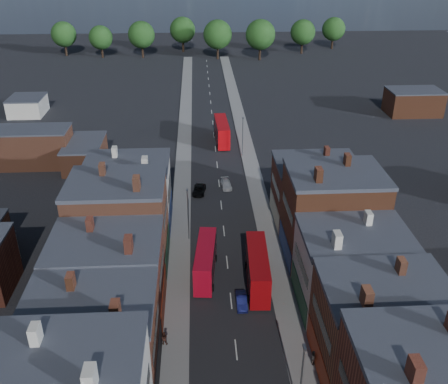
{
  "coord_description": "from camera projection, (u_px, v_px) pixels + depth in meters",
  "views": [
    {
      "loc": [
        -3.44,
        -31.37,
        39.59
      ],
      "look_at": [
        0.0,
        31.7,
        6.73
      ],
      "focal_mm": 40.0,
      "sensor_mm": 36.0,
      "label": 1
    }
  ],
  "objects": [
    {
      "name": "pavement_east",
      "position": [
        254.0,
        177.0,
        90.8
      ],
      "size": [
        3.0,
        200.0,
        0.12
      ],
      "primitive_type": "cube",
      "color": "gray",
      "rests_on": "ground"
    },
    {
      "name": "lamp_post_2",
      "position": [
        188.0,
        211.0,
        70.38
      ],
      "size": [
        0.25,
        0.7,
        8.12
      ],
      "color": "slate",
      "rests_on": "ground"
    },
    {
      "name": "pavement_west",
      "position": [
        183.0,
        179.0,
        90.17
      ],
      "size": [
        3.0,
        200.0,
        0.12
      ],
      "primitive_type": "cube",
      "color": "gray",
      "rests_on": "ground"
    },
    {
      "name": "bus_0",
      "position": [
        206.0,
        260.0,
        63.9
      ],
      "size": [
        3.23,
        10.08,
        4.28
      ],
      "rotation": [
        0.0,
        0.0,
        -0.1
      ],
      "color": "red",
      "rests_on": "ground"
    },
    {
      "name": "terrace_west",
      "position": [
        81.0,
        373.0,
        42.73
      ],
      "size": [
        12.0,
        80.0,
        12.23
      ],
      "primitive_type": "cube",
      "color": "brown",
      "rests_on": "ground"
    },
    {
      "name": "bus_1",
      "position": [
        258.0,
        268.0,
        62.08
      ],
      "size": [
        3.06,
        10.77,
        4.61
      ],
      "rotation": [
        0.0,
        0.0,
        -0.04
      ],
      "color": "#A5090D",
      "rests_on": "ground"
    },
    {
      "name": "lamp_post_1",
      "position": [
        302.0,
        375.0,
        44.3
      ],
      "size": [
        0.25,
        0.7,
        8.12
      ],
      "color": "slate",
      "rests_on": "ground"
    },
    {
      "name": "bus_2",
      "position": [
        222.0,
        131.0,
        104.92
      ],
      "size": [
        3.07,
        10.94,
        4.69
      ],
      "rotation": [
        0.0,
        0.0,
        0.04
      ],
      "color": "#B9080D",
      "rests_on": "ground"
    },
    {
      "name": "terrace_east",
      "position": [
        401.0,
        359.0,
        44.08
      ],
      "size": [
        12.0,
        80.0,
        12.23
      ],
      "primitive_type": "cube",
      "color": "brown",
      "rests_on": "ground"
    },
    {
      "name": "ped_1",
      "position": [
        164.0,
        338.0,
        53.56
      ],
      "size": [
        0.83,
        0.52,
        1.63
      ],
      "primitive_type": "imported",
      "rotation": [
        0.0,
        0.0,
        3.03
      ],
      "color": "#43231B",
      "rests_on": "pavement_west"
    },
    {
      "name": "car_2",
      "position": [
        199.0,
        190.0,
        85.11
      ],
      "size": [
        2.58,
        4.58,
        1.21
      ],
      "primitive_type": "imported",
      "rotation": [
        0.0,
        0.0,
        -0.14
      ],
      "color": "black",
      "rests_on": "ground"
    },
    {
      "name": "car_3",
      "position": [
        226.0,
        184.0,
        87.16
      ],
      "size": [
        2.0,
        4.14,
        1.16
      ],
      "primitive_type": "imported",
      "rotation": [
        0.0,
        0.0,
        0.1
      ],
      "color": "silver",
      "rests_on": "ground"
    },
    {
      "name": "ped_3",
      "position": [
        313.0,
        358.0,
        51.01
      ],
      "size": [
        0.51,
        1.04,
        1.74
      ],
      "primitive_type": "imported",
      "rotation": [
        0.0,
        0.0,
        1.62
      ],
      "color": "#57504A",
      "rests_on": "pavement_east"
    },
    {
      "name": "car_1",
      "position": [
        242.0,
        301.0,
        59.49
      ],
      "size": [
        1.27,
        3.62,
        1.19
      ],
      "primitive_type": "imported",
      "rotation": [
        0.0,
        0.0,
        -0.0
      ],
      "color": "#131754",
      "rests_on": "ground"
    },
    {
      "name": "lamp_post_3",
      "position": [
        243.0,
        134.0,
        97.45
      ],
      "size": [
        0.25,
        0.7,
        8.12
      ],
      "color": "slate",
      "rests_on": "ground"
    }
  ]
}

